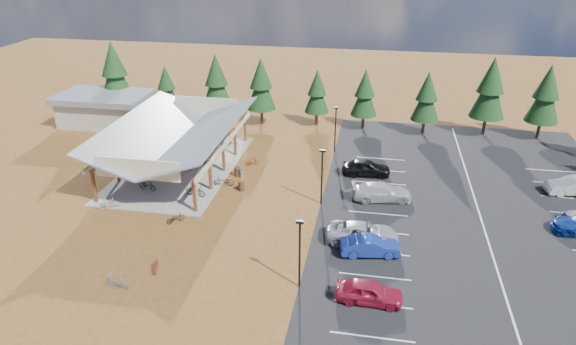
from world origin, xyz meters
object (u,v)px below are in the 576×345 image
(bike_15, at_px, (252,161))
(car_4, at_px, (366,168))
(bike_14, at_px, (240,171))
(lamp_post_2, at_px, (335,126))
(car_3, at_px, (382,192))
(outbuilding, at_px, (105,109))
(bike_7, at_px, (232,142))
(bike_0, at_px, (147,185))
(bike_1, at_px, (154,167))
(car_2, at_px, (362,233))
(bike_2, at_px, (158,156))
(bike_pavilion, at_px, (177,133))
(bike_12, at_px, (175,218))
(bike_4, at_px, (196,191))
(lamp_post_1, at_px, (322,173))
(bike_6, at_px, (201,163))
(bike_16, at_px, (224,181))
(car_1, at_px, (370,246))
(bike_5, at_px, (185,165))
(bike_13, at_px, (117,281))
(car_0, at_px, (369,292))
(bike_3, at_px, (173,144))
(trash_bin_0, at_px, (242,186))
(lamp_post_0, at_px, (300,249))
(bike_11, at_px, (156,265))
(bike_9, at_px, (109,203))
(car_9, at_px, (573,186))

(bike_15, xyz_separation_m, car_4, (11.60, -0.33, 0.40))
(bike_14, bearing_deg, lamp_post_2, 19.38)
(car_3, bearing_deg, outbuilding, 57.80)
(outbuilding, relative_size, car_3, 2.06)
(bike_7, relative_size, car_4, 0.32)
(bike_0, xyz_separation_m, bike_1, (-1.03, 3.81, 0.05))
(car_2, bearing_deg, bike_2, 60.65)
(bike_pavilion, xyz_separation_m, bike_15, (7.03, 1.95, -3.38))
(bike_12, bearing_deg, bike_4, -48.13)
(lamp_post_1, relative_size, bike_6, 3.10)
(bike_0, relative_size, bike_14, 1.04)
(bike_2, relative_size, car_4, 0.39)
(bike_16, bearing_deg, bike_7, 177.72)
(car_1, bearing_deg, bike_12, 73.40)
(bike_0, xyz_separation_m, bike_5, (1.84, 4.88, 0.01))
(bike_0, xyz_separation_m, bike_13, (4.12, -13.91, -0.05))
(bike_15, xyz_separation_m, car_0, (12.63, -19.69, 0.33))
(car_0, bearing_deg, bike_13, 96.98)
(bike_3, xyz_separation_m, car_2, (21.56, -15.39, 0.25))
(bike_3, xyz_separation_m, bike_16, (8.23, -7.89, -0.06))
(trash_bin_0, height_order, bike_0, bike_0)
(lamp_post_0, height_order, bike_5, lamp_post_0)
(car_2, distance_m, car_4, 12.30)
(lamp_post_1, distance_m, bike_4, 11.59)
(outbuilding, height_order, bike_2, outbuilding)
(bike_13, relative_size, car_3, 0.34)
(bike_11, distance_m, car_3, 20.62)
(bike_2, height_order, bike_7, bike_2)
(bike_13, xyz_separation_m, bike_16, (2.54, 16.16, -0.05))
(car_3, bearing_deg, car_4, 8.28)
(bike_14, bearing_deg, lamp_post_1, -49.10)
(lamp_post_0, xyz_separation_m, car_3, (5.23, 13.62, -2.16))
(trash_bin_0, height_order, car_1, car_1)
(bike_5, bearing_deg, bike_9, 167.58)
(bike_5, bearing_deg, bike_pavilion, 63.73)
(bike_pavilion, distance_m, car_9, 37.48)
(bike_3, relative_size, bike_11, 1.02)
(bike_0, xyz_separation_m, car_4, (19.74, 7.04, 0.25))
(car_0, height_order, car_4, car_4)
(bike_3, bearing_deg, bike_16, -144.82)
(trash_bin_0, bearing_deg, lamp_post_0, -60.21)
(bike_13, distance_m, car_1, 17.95)
(bike_4, height_order, car_2, car_2)
(bike_3, height_order, car_3, car_3)
(bike_1, xyz_separation_m, car_4, (20.78, 3.23, 0.20))
(lamp_post_1, relative_size, car_0, 1.19)
(outbuilding, xyz_separation_m, bike_13, (17.01, -30.33, -1.49))
(bike_5, xyz_separation_m, bike_12, (2.86, -9.88, -0.18))
(bike_0, height_order, bike_13, same)
(bike_16, bearing_deg, car_4, 96.31)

